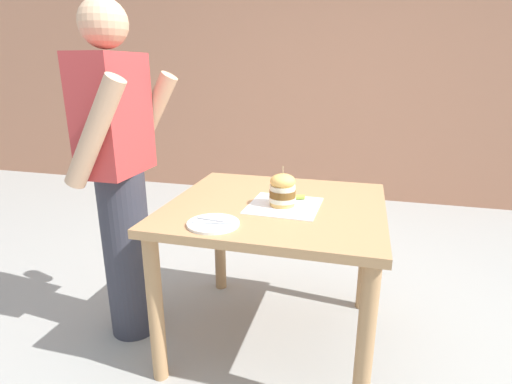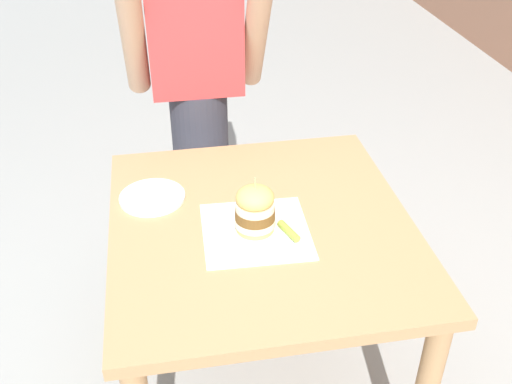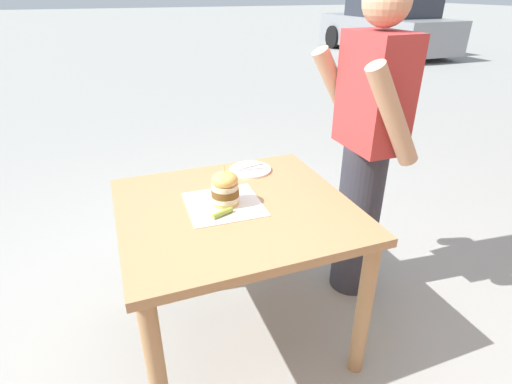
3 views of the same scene
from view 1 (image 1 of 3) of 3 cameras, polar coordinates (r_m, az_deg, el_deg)
The scene contains 8 objects.
ground_plane at distance 2.30m, azimuth 2.56°, elevation -19.98°, with size 80.00×80.00×0.00m, color #9E9E99.
patio_table at distance 1.97m, azimuth 2.82°, elevation -4.99°, with size 0.95×1.02×0.76m.
serving_paper at distance 1.90m, azimuth 4.01°, elevation -1.95°, with size 0.33×0.33×0.00m, color white.
sandwich at distance 1.87m, azimuth 3.81°, elevation 0.32°, with size 0.13×0.13×0.19m.
pickle_spear at distance 1.98m, azimuth 5.56°, elevation -0.75°, with size 0.02×0.02×0.10m, color #8EA83D.
side_plate_with_forks at distance 1.68m, azimuth -6.13°, elevation -4.50°, with size 0.22×0.22×0.02m.
diner_across_table at distance 2.08m, azimuth -18.84°, elevation 2.27°, with size 0.55×0.35×1.69m.
parked_car_mid_block at distance 10.13m, azimuth -30.23°, elevation 11.31°, with size 4.33×2.11×1.60m.
Camera 1 is at (-1.79, -0.38, 1.39)m, focal length 28.00 mm.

